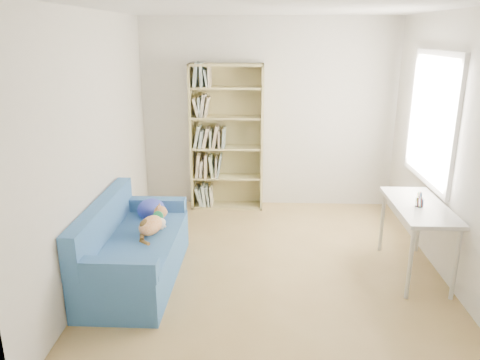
% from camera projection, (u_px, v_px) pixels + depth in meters
% --- Properties ---
extents(ground, '(4.00, 4.00, 0.00)m').
position_uv_depth(ground, '(270.00, 268.00, 4.96)').
color(ground, olive).
rests_on(ground, ground).
extents(room_shell, '(3.54, 4.04, 2.62)m').
position_uv_depth(room_shell, '(283.00, 114.00, 4.50)').
color(room_shell, silver).
rests_on(room_shell, ground).
extents(sofa, '(0.81, 1.66, 0.82)m').
position_uv_depth(sofa, '(133.00, 250.00, 4.66)').
color(sofa, navy).
rests_on(sofa, ground).
extents(bookshelf, '(1.00, 0.31, 2.00)m').
position_uv_depth(bookshelf, '(227.00, 144.00, 6.45)').
color(bookshelf, tan).
rests_on(bookshelf, ground).
extents(desk, '(0.51, 1.12, 0.75)m').
position_uv_depth(desk, '(419.00, 212.00, 4.67)').
color(desk, silver).
rests_on(desk, ground).
extents(pen_cup, '(0.08, 0.08, 0.15)m').
position_uv_depth(pen_cup, '(420.00, 201.00, 4.57)').
color(pen_cup, white).
rests_on(pen_cup, desk).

